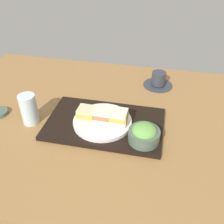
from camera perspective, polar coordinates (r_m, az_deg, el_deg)
ground_plane at (r=108.94cm, az=-3.82°, el=-1.70°), size 140.00×100.00×3.00cm
serving_tray at (r=103.04cm, az=-1.61°, el=-2.59°), size 46.00×28.27×1.62cm
sandwich_plate at (r=101.62cm, az=-2.12°, el=-2.12°), size 23.09×23.09×1.50cm
sandwich_near at (r=101.34cm, az=-5.69°, el=-0.23°), size 6.95×6.45×4.66cm
sandwich_middle at (r=99.49cm, az=-2.16°, el=-0.58°), size 6.77×6.04×5.41cm
sandwich_far at (r=98.23cm, az=1.48°, el=-1.08°), size 6.97×6.08×5.52cm
salad_bowl at (r=92.96cm, az=7.13°, el=-4.82°), size 11.39×11.39×7.12cm
coffee_cup at (r=129.57cm, az=10.24°, el=6.94°), size 14.36×14.36×7.21cm
drinking_glass at (r=106.60cm, az=-17.90°, el=0.59°), size 6.67×6.67×12.60cm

